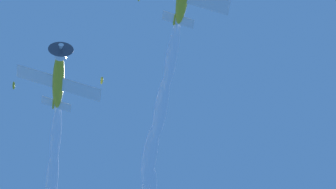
# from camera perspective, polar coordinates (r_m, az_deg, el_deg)

# --- Properties ---
(airplane_left_wingman) EXTENTS (7.77, 7.24, 2.85)m
(airplane_left_wingman) POSITION_cam_1_polar(r_m,az_deg,el_deg) (70.75, -7.89, 1.18)
(airplane_left_wingman) COLOR gold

